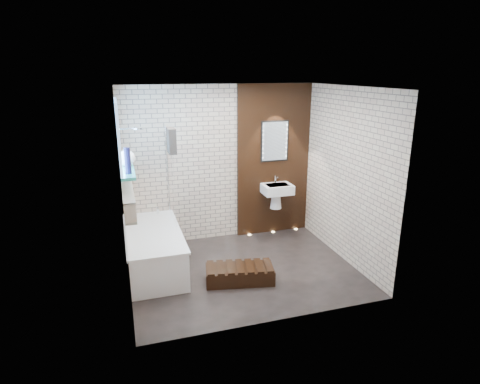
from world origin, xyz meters
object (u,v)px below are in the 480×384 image
object	(u,v)px
washbasin	(277,192)
led_mirror	(275,141)
walnut_step	(240,274)
bathtub	(154,250)
bath_screen	(171,175)

from	to	relation	value
washbasin	led_mirror	size ratio (longest dim) A/B	0.83
washbasin	led_mirror	bearing A→B (deg)	90.00
washbasin	walnut_step	size ratio (longest dim) A/B	0.63
bathtub	walnut_step	bearing A→B (deg)	-34.75
washbasin	led_mirror	world-z (taller)	led_mirror
washbasin	bathtub	bearing A→B (deg)	-163.99
walnut_step	washbasin	bearing A→B (deg)	51.49
bathtub	led_mirror	size ratio (longest dim) A/B	2.49
washbasin	walnut_step	bearing A→B (deg)	-128.51
bathtub	walnut_step	distance (m)	1.33
bathtub	bath_screen	bearing A→B (deg)	51.10
washbasin	led_mirror	distance (m)	0.88
bath_screen	bathtub	bearing A→B (deg)	-128.90
bath_screen	walnut_step	world-z (taller)	bath_screen
bath_screen	walnut_step	distance (m)	1.82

